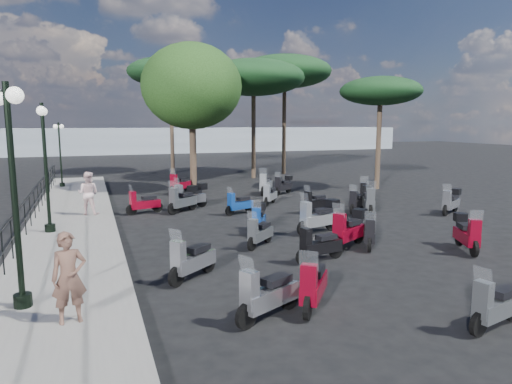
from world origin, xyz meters
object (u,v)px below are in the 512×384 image
object	(u,v)px
scooter_24	(451,202)
pine_1	(285,72)
lamp_post_0	(13,182)
scooter_15	(266,185)
lamp_post_1	(45,159)
scooter_14	(315,203)
scooter_2	(144,203)
broadleaf_tree	(192,87)
scooter_10	(496,306)
pine_0	(254,78)
scooter_3	(180,185)
scooter_18	(467,234)
scooter_5	(349,230)
scooter_21	(283,186)
scooter_8	(183,200)
scooter_19	(368,201)
scooter_26	(357,202)
scooter_20	(270,195)
scooter_0	(313,286)
scooter_25	(367,194)
pine_3	(381,92)
scooter_7	(259,220)
scooter_11	(319,246)
woman	(69,278)
scooter_9	(190,197)
pine_2	(170,73)
lamp_post_2	(60,150)
scooter_12	(319,217)
scooter_1	(192,261)
scooter_17	(369,232)
pedestrian_far	(88,193)
scooter_4	(267,295)

from	to	relation	value
scooter_24	pine_1	bearing A→B (deg)	-26.92
lamp_post_0	scooter_15	world-z (taller)	lamp_post_0
lamp_post_1	scooter_14	world-z (taller)	lamp_post_1
scooter_2	broadleaf_tree	size ratio (longest dim) A/B	0.20
scooter_10	pine_0	distance (m)	24.00
scooter_3	scooter_18	world-z (taller)	scooter_3
scooter_5	scooter_21	distance (m)	10.33
scooter_8	scooter_19	bearing A→B (deg)	-150.99
scooter_8	scooter_26	xyz separation A→B (m)	(6.82, -2.50, -0.10)
lamp_post_0	pine_1	world-z (taller)	pine_1
scooter_14	scooter_20	size ratio (longest dim) A/B	1.14
scooter_21	scooter_0	bearing A→B (deg)	123.53
scooter_26	pine_0	size ratio (longest dim) A/B	0.16
scooter_2	scooter_25	size ratio (longest dim) A/B	1.11
pine_3	scooter_7	bearing A→B (deg)	-142.86
scooter_10	scooter_18	distance (m)	5.43
scooter_25	pine_1	xyz separation A→B (m)	(1.57, 13.05, 6.74)
scooter_11	pine_3	bearing A→B (deg)	-52.30
scooter_20	pine_1	size ratio (longest dim) A/B	0.15
woman	scooter_9	bearing A→B (deg)	58.47
scooter_3	scooter_11	xyz separation A→B (m)	(1.29, -13.17, -0.04)
scooter_8	scooter_14	bearing A→B (deg)	-148.94
scooter_11	broadleaf_tree	xyz separation A→B (m)	(-0.40, 13.82, 5.16)
pine_0	pine_3	distance (m)	8.69
pine_2	pine_3	world-z (taller)	pine_2
lamp_post_2	pine_2	xyz separation A→B (m)	(7.30, 6.17, 5.09)
scooter_14	scooter_12	bearing A→B (deg)	135.08
scooter_1	scooter_12	bearing A→B (deg)	-97.44
scooter_0	scooter_19	bearing A→B (deg)	-92.45
scooter_11	scooter_24	xyz separation A→B (m)	(8.16, 3.97, 0.05)
scooter_3	scooter_9	distance (m)	4.50
scooter_17	pine_3	xyz separation A→B (m)	(7.44, 10.32, 4.94)
pedestrian_far	scooter_2	distance (m)	2.19
scooter_9	broadleaf_tree	bearing A→B (deg)	-36.25
scooter_11	scooter_21	xyz separation A→B (m)	(3.73, 11.04, 0.03)
lamp_post_2	broadleaf_tree	size ratio (longest dim) A/B	0.45
scooter_19	pedestrian_far	bearing A→B (deg)	11.14
scooter_26	scooter_0	bearing A→B (deg)	104.28
scooter_1	broadleaf_tree	bearing A→B (deg)	-51.68
scooter_8	broadleaf_tree	bearing A→B (deg)	-54.44
scooter_3	pine_0	size ratio (longest dim) A/B	0.18
scooter_2	scooter_11	xyz separation A→B (m)	(3.70, -8.28, 0.00)
scooter_4	lamp_post_1	bearing A→B (deg)	0.70
pine_1	scooter_7	bearing A→B (deg)	-116.13
pedestrian_far	scooter_3	xyz separation A→B (m)	(4.51, 5.06, -0.52)
scooter_0	scooter_10	bearing A→B (deg)	-179.04
lamp_post_2	pedestrian_far	world-z (taller)	lamp_post_2
scooter_25	scooter_2	bearing A→B (deg)	37.66
lamp_post_2	pine_2	world-z (taller)	pine_2
scooter_15	pine_3	size ratio (longest dim) A/B	0.25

